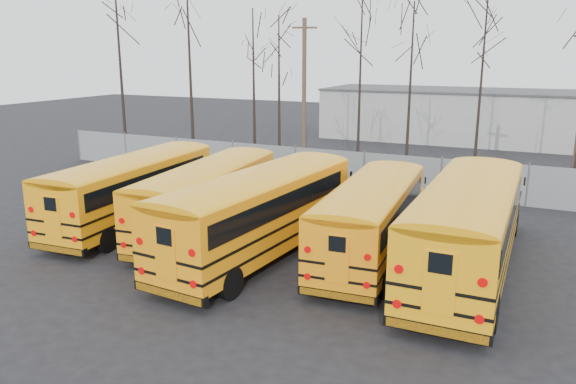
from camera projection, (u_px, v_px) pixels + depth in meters
The scene contains 16 objects.
ground at pixel (257, 265), 19.31m from camera, with size 120.00×120.00×0.00m, color black.
fence at pixel (364, 171), 29.62m from camera, with size 40.00×0.04×2.00m, color gray.
distant_building at pixel (462, 116), 46.12m from camera, with size 22.00×8.00×4.00m, color #ACADA8.
bus_a at pixel (136, 184), 23.50m from camera, with size 3.07×10.75×2.97m.
bus_b at pixel (210, 192), 22.37m from camera, with size 3.41×10.51×2.89m.
bus_c at pixel (262, 206), 19.73m from camera, with size 3.58×11.37×3.13m.
bus_d at pixel (373, 212), 19.64m from camera, with size 3.02×10.21×2.82m.
bus_e at pixel (468, 220), 17.93m from camera, with size 2.70×11.53×3.22m.
utility_pole_left at pixel (304, 88), 37.54m from camera, with size 1.55×0.79×9.26m.
tree_0 at pixel (120, 62), 36.88m from camera, with size 0.26×0.26×12.88m, color black.
tree_1 at pixel (190, 64), 37.51m from camera, with size 0.26×0.26×12.59m, color black.
tree_2 at pixel (254, 85), 37.92m from camera, with size 0.26×0.26×9.91m, color black.
tree_3 at pixel (279, 95), 33.37m from camera, with size 0.26×0.26×9.18m, color black.
tree_4 at pixel (360, 82), 33.39m from camera, with size 0.26×0.26×10.75m, color black.
tree_5 at pixel (410, 94), 30.91m from camera, with size 0.26×0.26×9.73m, color black.
tree_6 at pixel (481, 86), 29.69m from camera, with size 0.26×0.26×10.72m, color black.
Camera 1 is at (8.65, -15.96, 7.13)m, focal length 35.00 mm.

